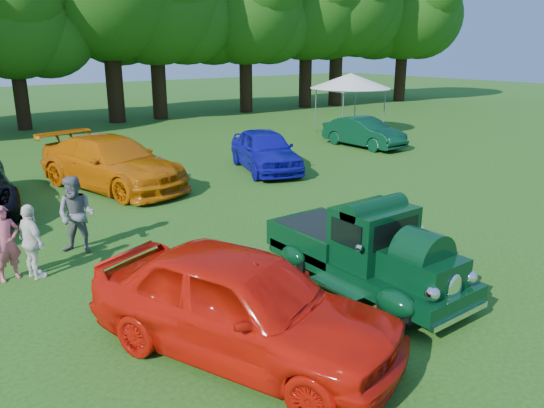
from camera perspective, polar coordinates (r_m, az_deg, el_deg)
ground at (r=10.38m, az=6.36°, el=-8.80°), size 120.00×120.00×0.00m
hero_pickup at (r=10.13m, az=9.92°, el=-5.17°), size 1.98×4.24×1.66m
red_convertible at (r=7.89m, az=-3.23°, el=-10.68°), size 3.62×5.21×1.65m
back_car_orange at (r=17.82m, az=-16.83°, el=4.25°), size 3.77×6.12×1.66m
back_car_blue at (r=19.57m, az=-0.74°, el=5.82°), size 3.15×4.80×1.52m
back_car_green at (r=24.61m, az=9.85°, el=7.60°), size 1.51×4.07×1.33m
spectator_pink at (r=11.55m, az=-26.70°, el=-3.78°), size 0.62×0.47×1.53m
spectator_grey at (r=12.41m, az=-20.30°, el=-1.12°), size 1.07×1.06×1.74m
spectator_white at (r=11.42m, az=-24.43°, el=-3.72°), size 0.55×0.95×1.52m
canopy_tent at (r=28.09m, az=8.44°, el=12.93°), size 4.79×4.79×3.10m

